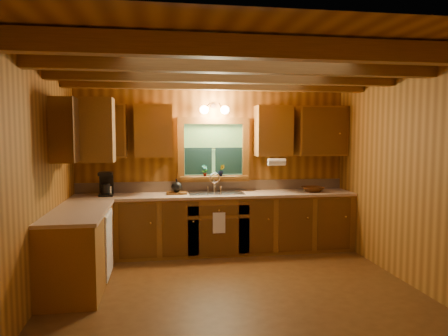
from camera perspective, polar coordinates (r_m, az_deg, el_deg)
name	(u,v)px	position (r m, az deg, el deg)	size (l,w,h in m)	color
room	(235,178)	(4.63, 1.51, -1.42)	(4.20, 4.20, 4.20)	#543314
ceiling_beams	(235,70)	(4.66, 1.54, 13.29)	(4.20, 2.54, 0.18)	brown
base_cabinets	(185,230)	(5.98, -5.45, -8.49)	(4.20, 2.22, 0.86)	brown
countertop	(185,199)	(5.90, -5.35, -4.22)	(4.20, 2.24, 0.04)	tan
backsplash	(213,186)	(6.52, -1.46, -2.47)	(4.20, 0.02, 0.16)	tan
dishwasher_panel	(109,244)	(5.43, -15.57, -10.03)	(0.02, 0.60, 0.80)	white
upper_cabinets	(178,131)	(5.96, -6.32, 5.12)	(4.19, 1.77, 0.78)	brown
window	(214,151)	(6.46, -1.45, 2.35)	(1.12, 0.08, 1.00)	brown
window_sill	(214,177)	(6.44, -1.39, -1.30)	(1.06, 0.14, 0.04)	brown
wall_sconce	(214,110)	(6.34, -1.32, 8.05)	(0.45, 0.21, 0.17)	black
paper_towel_roll	(277,162)	(6.32, 7.25, 0.82)	(0.11, 0.11, 0.27)	white
dish_towel	(219,223)	(5.99, -0.69, -7.57)	(0.18, 0.01, 0.30)	white
sink	(216,196)	(6.26, -1.13, -3.91)	(0.82, 0.48, 0.43)	silver
coffee_maker	(106,184)	(6.24, -15.93, -2.13)	(0.19, 0.25, 0.35)	black
utensil_crock	(108,190)	(6.27, -15.66, -2.95)	(0.11, 0.11, 0.32)	silver
cutting_board	(177,193)	(6.23, -6.54, -3.45)	(0.30, 0.21, 0.03)	#593513
teakettle	(177,187)	(6.22, -6.55, -2.60)	(0.16, 0.16, 0.20)	black
wicker_basket	(313,189)	(6.55, 12.12, -2.89)	(0.33, 0.33, 0.08)	#48230C
potted_plant_left	(205,170)	(6.40, -2.68, -0.34)	(0.10, 0.06, 0.18)	#593513
potted_plant_right	(221,170)	(6.43, -0.36, -0.32)	(0.10, 0.08, 0.18)	#593513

